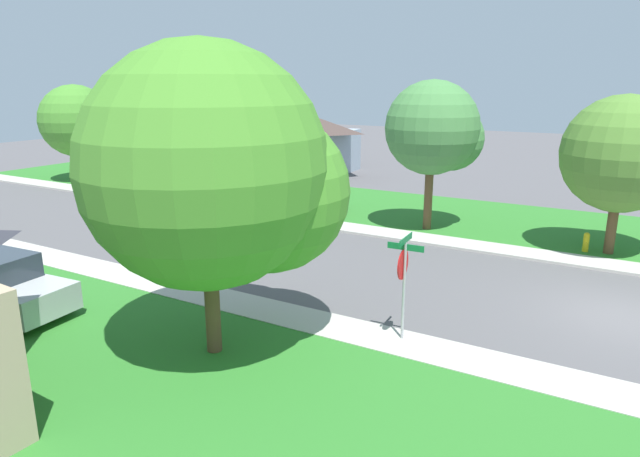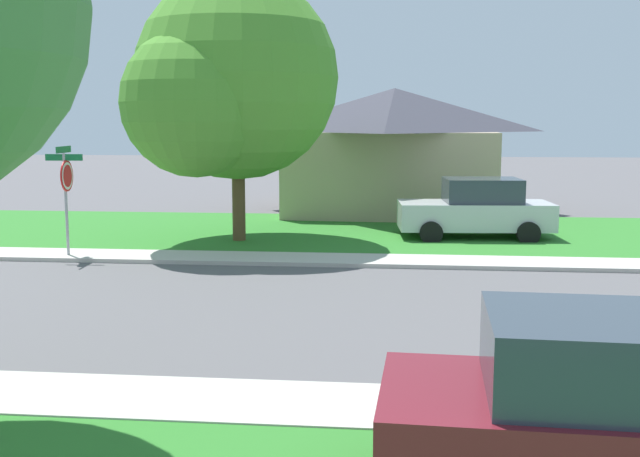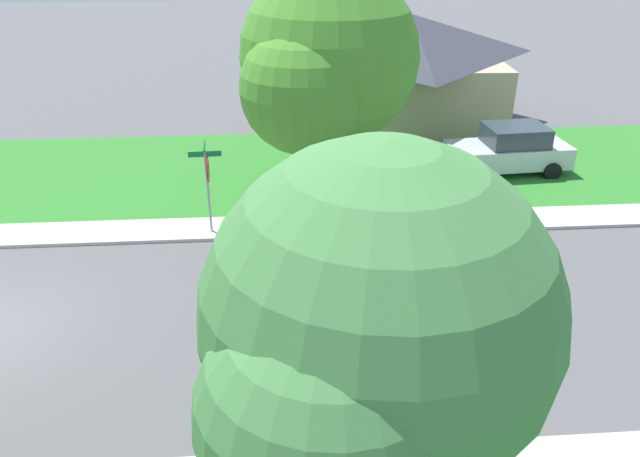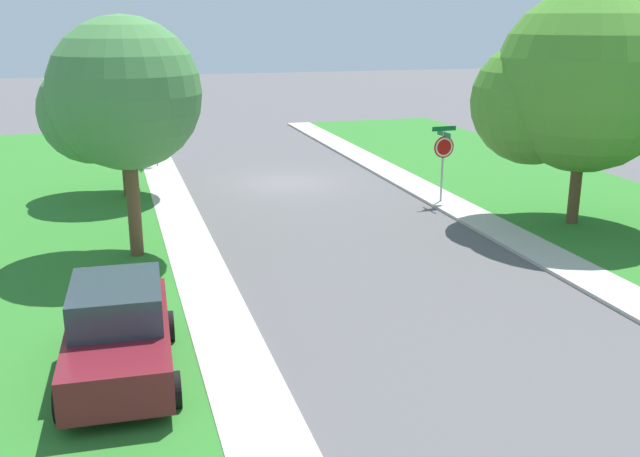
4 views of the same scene
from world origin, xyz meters
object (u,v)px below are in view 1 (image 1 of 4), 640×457
(tree_corner_large, at_px, (627,157))
(tree_sidewalk_mid, at_px, (437,131))
(car_grey_across_road, at_px, (190,175))
(tree_across_right, at_px, (82,123))
(house_right_setback, at_px, (292,140))
(fire_hydrant, at_px, (586,242))
(stop_sign_far_corner, at_px, (404,271))
(car_maroon_driveway_right, at_px, (301,193))
(tree_sidewalk_far, at_px, (222,174))

(tree_corner_large, bearing_deg, tree_sidewalk_mid, 89.93)
(car_grey_across_road, distance_m, tree_across_right, 8.46)
(car_grey_across_road, bearing_deg, tree_corner_large, -94.82)
(tree_across_right, height_order, house_right_setback, tree_across_right)
(tree_corner_large, relative_size, fire_hydrant, 7.20)
(house_right_setback, bearing_deg, stop_sign_far_corner, -141.37)
(stop_sign_far_corner, xyz_separation_m, car_grey_across_road, (12.87, 18.98, -1.01))
(stop_sign_far_corner, xyz_separation_m, car_maroon_driveway_right, (11.28, 9.99, -1.01))
(car_grey_across_road, relative_size, tree_sidewalk_mid, 0.66)
(car_maroon_driveway_right, bearing_deg, tree_sidewalk_far, -154.68)
(stop_sign_far_corner, xyz_separation_m, fire_hydrant, (10.46, -3.34, -1.45))
(stop_sign_far_corner, xyz_separation_m, tree_corner_large, (10.90, -4.29, 1.81))
(car_maroon_driveway_right, relative_size, tree_corner_large, 0.73)
(tree_across_right, bearing_deg, car_grey_across_road, -80.68)
(car_grey_across_road, bearing_deg, stop_sign_far_corner, -124.13)
(tree_sidewalk_mid, distance_m, house_right_setback, 17.05)
(car_maroon_driveway_right, xyz_separation_m, tree_sidewalk_mid, (-0.37, -7.09, 3.48))
(tree_sidewalk_mid, relative_size, fire_hydrant, 7.81)
(tree_sidewalk_mid, xyz_separation_m, tree_across_right, (0.67, 23.91, -0.57))
(tree_sidewalk_mid, relative_size, tree_corner_large, 1.09)
(tree_corner_large, xyz_separation_m, tree_across_right, (0.68, 31.10, 0.09))
(car_grey_across_road, relative_size, house_right_setback, 0.45)
(stop_sign_far_corner, bearing_deg, tree_sidewalk_mid, 14.89)
(car_grey_across_road, distance_m, car_maroon_driveway_right, 9.13)
(car_grey_across_road, bearing_deg, fire_hydrant, -96.16)
(tree_sidewalk_far, xyz_separation_m, fire_hydrant, (12.96, -6.81, -3.92))
(tree_sidewalk_far, bearing_deg, house_right_setback, 29.46)
(stop_sign_far_corner, height_order, car_maroon_driveway_right, stop_sign_far_corner)
(tree_across_right, xyz_separation_m, tree_sidewalk_far, (-14.09, -23.35, 0.58))
(car_maroon_driveway_right, xyz_separation_m, tree_sidewalk_far, (-13.79, -6.52, 3.48))
(car_maroon_driveway_right, xyz_separation_m, fire_hydrant, (-0.83, -13.33, -0.44))
(tree_corner_large, bearing_deg, stop_sign_far_corner, 158.54)
(tree_sidewalk_mid, bearing_deg, car_grey_across_road, 83.08)
(car_grey_across_road, relative_size, tree_sidewalk_far, 0.59)
(car_maroon_driveway_right, height_order, tree_across_right, tree_across_right)
(tree_corner_large, bearing_deg, car_grey_across_road, 85.18)
(car_maroon_driveway_right, height_order, tree_sidewalk_mid, tree_sidewalk_mid)
(tree_sidewalk_far, distance_m, house_right_setback, 26.86)
(tree_across_right, distance_m, fire_hydrant, 30.36)
(car_maroon_driveway_right, bearing_deg, tree_corner_large, -91.52)
(car_maroon_driveway_right, height_order, house_right_setback, house_right_setback)
(house_right_setback, bearing_deg, tree_sidewalk_far, -150.54)
(tree_corner_large, distance_m, tree_across_right, 31.11)
(tree_corner_large, bearing_deg, tree_sidewalk_far, 149.97)
(stop_sign_far_corner, relative_size, tree_sidewalk_far, 0.38)
(stop_sign_far_corner, distance_m, tree_sidewalk_far, 4.94)
(house_right_setback, height_order, fire_hydrant, house_right_setback)
(tree_sidewalk_mid, distance_m, tree_corner_large, 7.22)
(car_grey_across_road, distance_m, fire_hydrant, 22.45)
(tree_sidewalk_mid, height_order, tree_sidewalk_far, tree_sidewalk_far)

